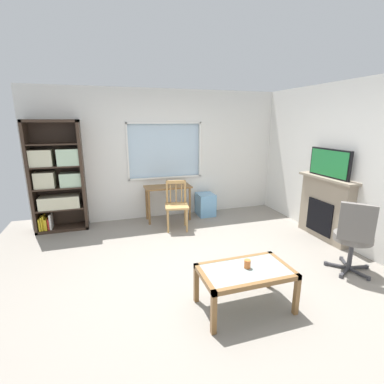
# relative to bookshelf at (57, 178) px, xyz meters

# --- Properties ---
(ground) EXTENTS (5.99, 5.89, 0.02)m
(ground) POSITION_rel_bookshelf_xyz_m (1.94, -2.20, -0.98)
(ground) COLOR gray
(wall_back_with_window) EXTENTS (4.99, 0.15, 2.58)m
(wall_back_with_window) POSITION_rel_bookshelf_xyz_m (1.93, 0.24, 0.31)
(wall_back_with_window) COLOR silver
(wall_back_with_window) RESTS_ON ground
(wall_right) EXTENTS (0.12, 5.09, 2.58)m
(wall_right) POSITION_rel_bookshelf_xyz_m (4.50, -2.20, 0.32)
(wall_right) COLOR silver
(wall_right) RESTS_ON ground
(bookshelf) EXTENTS (0.90, 0.38, 2.00)m
(bookshelf) POSITION_rel_bookshelf_xyz_m (0.00, 0.00, 0.00)
(bookshelf) COLOR #38281E
(bookshelf) RESTS_ON ground
(desk_under_window) EXTENTS (0.92, 0.42, 0.71)m
(desk_under_window) POSITION_rel_bookshelf_xyz_m (2.00, -0.11, -0.38)
(desk_under_window) COLOR brown
(desk_under_window) RESTS_ON ground
(wooden_chair) EXTENTS (0.49, 0.47, 0.90)m
(wooden_chair) POSITION_rel_bookshelf_xyz_m (2.04, -0.62, -0.50)
(wooden_chair) COLOR tan
(wooden_chair) RESTS_ON ground
(plastic_drawer_unit) EXTENTS (0.35, 0.40, 0.47)m
(plastic_drawer_unit) POSITION_rel_bookshelf_xyz_m (2.82, -0.06, -0.73)
(plastic_drawer_unit) COLOR #72ADDB
(plastic_drawer_unit) RESTS_ON ground
(fireplace) EXTENTS (0.26, 1.12, 1.07)m
(fireplace) POSITION_rel_bookshelf_xyz_m (4.35, -1.79, -0.43)
(fireplace) COLOR gray
(fireplace) RESTS_ON ground
(tv) EXTENTS (0.06, 0.83, 0.46)m
(tv) POSITION_rel_bookshelf_xyz_m (4.33, -1.79, 0.34)
(tv) COLOR black
(tv) RESTS_ON fireplace
(office_chair) EXTENTS (0.63, 0.60, 1.00)m
(office_chair) POSITION_rel_bookshelf_xyz_m (3.83, -2.86, -0.41)
(office_chair) COLOR slate
(office_chair) RESTS_ON ground
(coffee_table) EXTENTS (0.97, 0.57, 0.46)m
(coffee_table) POSITION_rel_bookshelf_xyz_m (2.16, -3.06, -0.58)
(coffee_table) COLOR #8C9E99
(coffee_table) RESTS_ON ground
(sippy_cup) EXTENTS (0.07, 0.07, 0.09)m
(sippy_cup) POSITION_rel_bookshelf_xyz_m (2.19, -3.04, -0.46)
(sippy_cup) COLOR orange
(sippy_cup) RESTS_ON coffee_table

